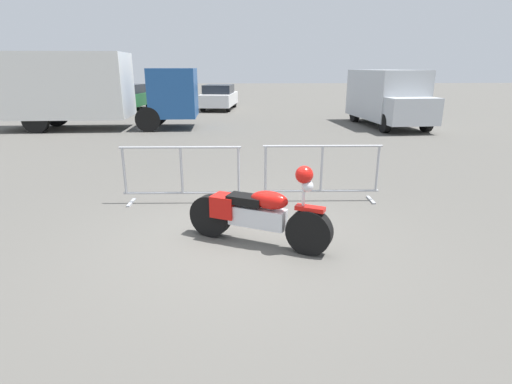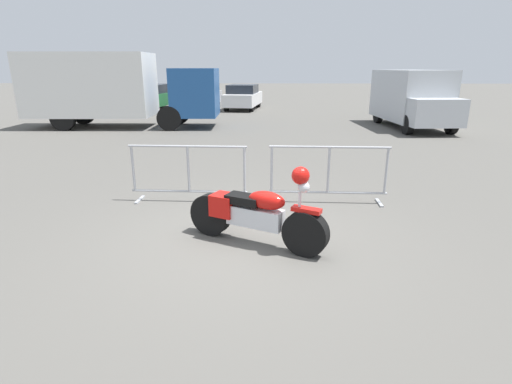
% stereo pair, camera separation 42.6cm
% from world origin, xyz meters
% --- Properties ---
extents(ground_plane, '(120.00, 120.00, 0.00)m').
position_xyz_m(ground_plane, '(0.00, 0.00, 0.00)').
color(ground_plane, '#54514C').
extents(motorcycle, '(1.99, 1.11, 1.21)m').
position_xyz_m(motorcycle, '(0.20, -0.05, 0.46)').
color(motorcycle, black).
rests_on(motorcycle, ground).
extents(crowd_barrier_near, '(2.17, 0.50, 1.07)m').
position_xyz_m(crowd_barrier_near, '(-1.08, 1.80, 0.55)').
color(crowd_barrier_near, '#9EA0A5').
rests_on(crowd_barrier_near, ground).
extents(crowd_barrier_far, '(2.17, 0.50, 1.07)m').
position_xyz_m(crowd_barrier_far, '(1.48, 1.80, 0.55)').
color(crowd_barrier_far, '#9EA0A5').
rests_on(crowd_barrier_far, ground).
extents(box_truck, '(7.75, 2.43, 2.98)m').
position_xyz_m(box_truck, '(-6.00, 11.45, 1.64)').
color(box_truck, silver).
rests_on(box_truck, ground).
extents(delivery_van, '(2.29, 5.12, 2.31)m').
position_xyz_m(delivery_van, '(6.33, 11.76, 1.24)').
color(delivery_van, '#B2B7BC').
rests_on(delivery_van, ground).
extents(parked_car_red, '(2.29, 4.54, 1.48)m').
position_xyz_m(parked_car_red, '(-9.11, 19.68, 0.75)').
color(parked_car_red, '#B21E19').
rests_on(parked_car_red, ground).
extents(parked_car_green, '(2.28, 4.51, 1.47)m').
position_xyz_m(parked_car_green, '(-6.43, 19.09, 0.74)').
color(parked_car_green, '#236B38').
rests_on(parked_car_green, ground).
extents(parked_car_silver, '(2.35, 4.64, 1.51)m').
position_xyz_m(parked_car_silver, '(-3.75, 19.26, 0.77)').
color(parked_car_silver, '#B7BABF').
rests_on(parked_car_silver, ground).
extents(parked_car_white, '(2.23, 4.42, 1.44)m').
position_xyz_m(parked_car_white, '(-1.08, 19.16, 0.73)').
color(parked_car_white, white).
rests_on(parked_car_white, ground).
extents(pedestrian, '(0.48, 0.48, 1.69)m').
position_xyz_m(pedestrian, '(-7.03, 16.80, 0.92)').
color(pedestrian, '#262838').
rests_on(pedestrian, ground).
extents(planter_island, '(3.48, 3.48, 1.15)m').
position_xyz_m(planter_island, '(7.78, 16.34, 0.43)').
color(planter_island, '#ADA89E').
rests_on(planter_island, ground).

